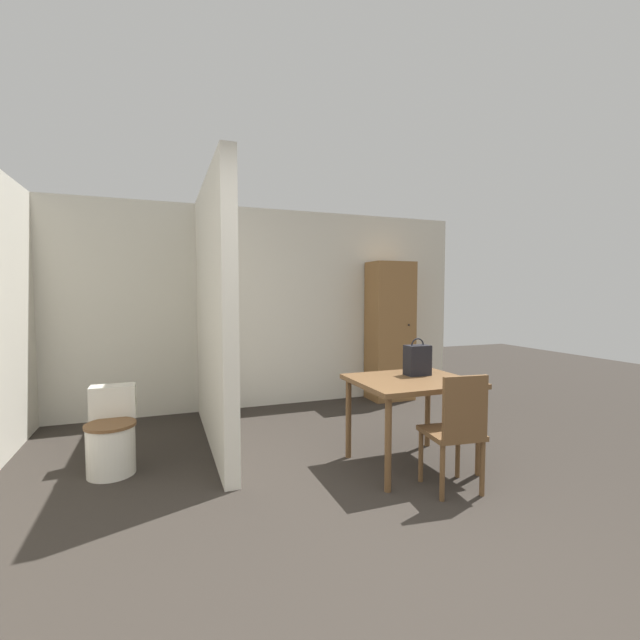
{
  "coord_description": "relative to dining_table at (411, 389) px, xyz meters",
  "views": [
    {
      "loc": [
        -1.1,
        -1.53,
        1.44
      ],
      "look_at": [
        0.19,
        1.94,
        1.21
      ],
      "focal_mm": 24.0,
      "sensor_mm": 36.0,
      "label": 1
    }
  ],
  "objects": [
    {
      "name": "toilet",
      "position": [
        -2.32,
        0.75,
        -0.36
      ],
      "size": [
        0.38,
        0.53,
        0.67
      ],
      "color": "silver",
      "rests_on": "ground_plane"
    },
    {
      "name": "wooden_cabinet",
      "position": [
        0.98,
        2.07,
        0.28
      ],
      "size": [
        0.57,
        0.44,
        1.86
      ],
      "color": "brown",
      "rests_on": "ground_plane"
    },
    {
      "name": "ground_plane",
      "position": [
        -0.83,
        -1.48,
        -0.65
      ],
      "size": [
        16.0,
        16.0,
        0.0
      ],
      "primitive_type": "plane",
      "color": "#2D2823"
    },
    {
      "name": "wooden_chair",
      "position": [
        0.04,
        -0.53,
        -0.18
      ],
      "size": [
        0.42,
        0.42,
        0.87
      ],
      "rotation": [
        0.0,
        0.0,
        -0.11
      ],
      "color": "brown",
      "rests_on": "ground_plane"
    },
    {
      "name": "handbag",
      "position": [
        0.13,
        0.12,
        0.22
      ],
      "size": [
        0.21,
        0.13,
        0.32
      ],
      "color": "black",
      "rests_on": "dining_table"
    },
    {
      "name": "dining_table",
      "position": [
        0.0,
        0.0,
        0.0
      ],
      "size": [
        0.94,
        0.81,
        0.74
      ],
      "color": "brown",
      "rests_on": "ground_plane"
    },
    {
      "name": "partition_wall",
      "position": [
        -1.46,
        1.18,
        0.6
      ],
      "size": [
        0.12,
        2.24,
        2.5
      ],
      "color": "beige",
      "rests_on": "ground_plane"
    },
    {
      "name": "wall_back",
      "position": [
        -0.83,
        2.36,
        0.6
      ],
      "size": [
        5.71,
        0.12,
        2.5
      ],
      "color": "beige",
      "rests_on": "ground_plane"
    }
  ]
}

